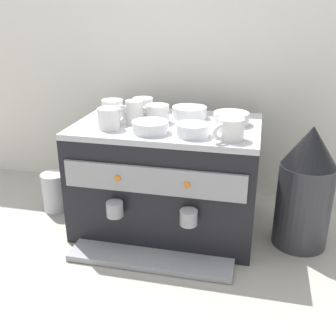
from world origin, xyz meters
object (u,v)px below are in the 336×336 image
Objects in this scene: espresso_machine at (168,177)px; ceramic_cup_3 at (143,108)px; ceramic_cup_1 at (157,113)px; ceramic_bowl_1 at (231,119)px; milk_pitcher at (55,192)px; ceramic_bowl_3 at (150,127)px; ceramic_cup_0 at (113,110)px; ceramic_bowl_0 at (193,130)px; ceramic_cup_5 at (230,129)px; ceramic_cup_2 at (110,118)px; ceramic_bowl_2 at (189,113)px; ceramic_cup_4 at (133,112)px; coffee_grinder at (305,188)px.

ceramic_cup_3 is at bearing 149.02° from espresso_machine.
ceramic_cup_1 is 0.93× the size of ceramic_bowl_1.
ceramic_cup_3 is at bearing 7.99° from milk_pitcher.
ceramic_bowl_1 is 0.30m from ceramic_bowl_3.
ceramic_cup_0 is at bearing -174.24° from ceramic_bowl_1.
ceramic_bowl_0 is (0.11, -0.12, 0.22)m from espresso_machine.
ceramic_cup_3 is 0.29m from ceramic_bowl_0.
espresso_machine is 0.35m from ceramic_cup_5.
ceramic_bowl_1 is at bearing 11.39° from espresso_machine.
ceramic_cup_0 is 0.69× the size of milk_pitcher.
ceramic_cup_1 is 1.07× the size of ceramic_cup_2.
ceramic_bowl_2 is (0.26, 0.09, -0.02)m from ceramic_cup_0.
ceramic_cup_3 reaches higher than ceramic_bowl_0.
ceramic_bowl_2 is 0.64m from milk_pitcher.
ceramic_bowl_3 is 0.75× the size of milk_pitcher.
ceramic_cup_4 reaches higher than ceramic_bowl_3.
ceramic_cup_0 is at bearing 145.63° from ceramic_bowl_3.
ceramic_cup_5 reaches higher than espresso_machine.
ceramic_cup_1 is (0.16, 0.01, -0.01)m from ceramic_cup_0.
ceramic_bowl_3 is (0.14, -0.02, -0.02)m from ceramic_cup_2.
coffee_grinder is (0.53, -0.04, -0.22)m from ceramic_cup_1.
ceramic_bowl_3 is at bearing -6.29° from ceramic_cup_2.
ceramic_bowl_2 reaches higher than ceramic_bowl_3.
ceramic_bowl_3 is (-0.26, 0.02, -0.02)m from ceramic_cup_5.
ceramic_cup_2 reaches higher than espresso_machine.
ceramic_cup_1 is at bearing -141.63° from ceramic_bowl_2.
espresso_machine is 6.55× the size of ceramic_cup_4.
ceramic_cup_3 is at bearing 141.29° from ceramic_cup_1.
ceramic_cup_0 reaches higher than ceramic_bowl_3.
ceramic_cup_2 is 0.41m from ceramic_cup_5.
ceramic_cup_3 is 0.64m from coffee_grinder.
ceramic_cup_3 is 0.26× the size of coffee_grinder.
coffee_grinder is (0.66, 0.08, -0.22)m from ceramic_cup_2.
ceramic_cup_1 is at bearing 29.62° from ceramic_cup_4.
ceramic_cup_4 is 0.83× the size of ceramic_bowl_3.
milk_pitcher is at bearing 173.18° from ceramic_cup_4.
ceramic_cup_4 reaches higher than milk_pitcher.
ceramic_cup_0 is 0.45m from ceramic_cup_5.
ceramic_bowl_1 is at bearing 6.80° from ceramic_cup_1.
ceramic_cup_2 reaches higher than ceramic_cup_5.
ceramic_bowl_2 is at bearing 38.37° from ceramic_cup_1.
ceramic_bowl_2 is at bearing 57.56° from espresso_machine.
ceramic_bowl_1 is 0.78× the size of milk_pitcher.
ceramic_bowl_1 and ceramic_bowl_2 have the same top height.
milk_pitcher is at bearing 163.75° from ceramic_bowl_3.
ceramic_cup_4 is 0.93× the size of ceramic_cup_5.
ceramic_cup_4 is 0.64m from coffee_grinder.
ceramic_cup_0 is at bearing -175.94° from ceramic_cup_1.
ceramic_cup_5 is at bearing -86.58° from ceramic_bowl_1.
ceramic_bowl_3 is (0.01, -0.13, -0.01)m from ceramic_cup_1.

